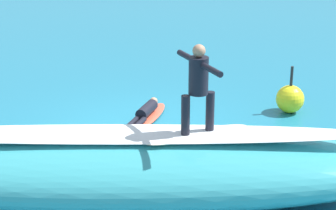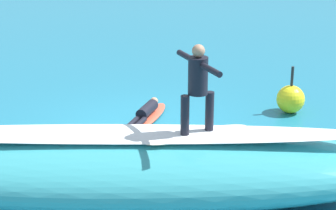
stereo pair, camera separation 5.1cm
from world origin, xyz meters
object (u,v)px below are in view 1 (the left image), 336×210
Objects in this scene: surfer_riding at (198,82)px; surfer_paddling at (145,112)px; surfboard_paddling at (147,117)px; buoy_marker at (290,99)px; surfboard_riding at (197,134)px.

surfer_paddling is at bearing -99.22° from surfer_riding.
surfer_paddling reaches higher than surfboard_paddling.
buoy_marker is at bearing -63.06° from surfboard_paddling.
buoy_marker is (-3.38, 0.09, 0.29)m from surfboard_paddling.
surfboard_riding is 0.90m from surfer_riding.
surfer_paddling is at bearing -99.22° from surfboard_riding.
surfer_riding reaches higher than surfer_paddling.
surfboard_riding is 4.05m from surfboard_paddling.
surfboard_paddling is at bearing 0.00° from surfer_paddling.
surfboard_riding reaches higher than buoy_marker.
surfboard_riding is 3.91m from surfer_paddling.
buoy_marker is at bearing -144.05° from surfboard_riding.
surfer_paddling is at bearing -180.00° from surfboard_paddling.
surfboard_riding is at bearing 51.26° from buoy_marker.
surfboard_riding is at bearing 74.69° from surfer_riding.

